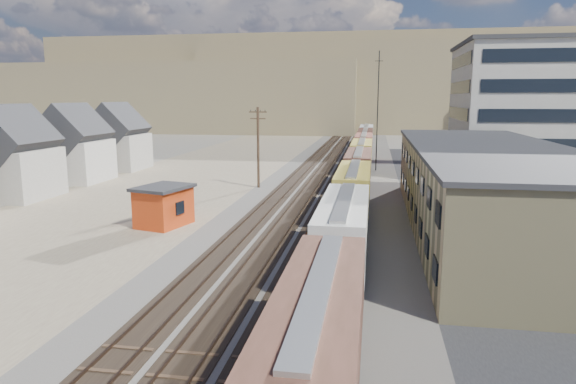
% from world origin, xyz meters
% --- Properties ---
extents(ground, '(300.00, 300.00, 0.00)m').
position_xyz_m(ground, '(0.00, 0.00, 0.00)').
color(ground, '#6B6356').
rests_on(ground, ground).
extents(ballast_bed, '(18.00, 200.00, 0.06)m').
position_xyz_m(ballast_bed, '(0.00, 50.00, 0.03)').
color(ballast_bed, '#4C4742').
rests_on(ballast_bed, ground).
extents(dirt_yard, '(24.00, 180.00, 0.03)m').
position_xyz_m(dirt_yard, '(-20.00, 40.00, 0.01)').
color(dirt_yard, '#766451').
rests_on(dirt_yard, ground).
extents(asphalt_lot, '(26.00, 120.00, 0.04)m').
position_xyz_m(asphalt_lot, '(22.00, 35.00, 0.02)').
color(asphalt_lot, '#232326').
rests_on(asphalt_lot, ground).
extents(rail_tracks, '(11.40, 200.00, 0.24)m').
position_xyz_m(rail_tracks, '(-0.55, 50.00, 0.11)').
color(rail_tracks, black).
rests_on(rail_tracks, ground).
extents(freight_train, '(3.00, 119.74, 4.46)m').
position_xyz_m(freight_train, '(3.80, 50.59, 2.79)').
color(freight_train, black).
rests_on(freight_train, ground).
extents(warehouse, '(12.40, 40.40, 7.25)m').
position_xyz_m(warehouse, '(14.98, 25.00, 3.65)').
color(warehouse, tan).
rests_on(warehouse, ground).
extents(office_tower, '(22.60, 18.60, 18.45)m').
position_xyz_m(office_tower, '(27.95, 54.95, 9.26)').
color(office_tower, '#9E998E').
rests_on(office_tower, ground).
extents(utility_pole_north, '(2.20, 0.32, 10.00)m').
position_xyz_m(utility_pole_north, '(-8.50, 42.00, 5.30)').
color(utility_pole_north, '#382619').
rests_on(utility_pole_north, ground).
extents(radio_mast, '(1.20, 0.16, 18.00)m').
position_xyz_m(radio_mast, '(6.00, 60.00, 9.12)').
color(radio_mast, black).
rests_on(radio_mast, ground).
extents(hills_north, '(265.00, 80.00, 32.00)m').
position_xyz_m(hills_north, '(0.17, 167.92, 14.10)').
color(hills_north, brown).
rests_on(hills_north, ground).
extents(maintenance_shed, '(4.90, 5.69, 3.58)m').
position_xyz_m(maintenance_shed, '(-12.41, 21.75, 1.83)').
color(maintenance_shed, red).
rests_on(maintenance_shed, ground).
extents(parked_car_blue, '(5.90, 6.16, 1.62)m').
position_xyz_m(parked_car_blue, '(27.11, 58.92, 0.81)').
color(parked_car_blue, '#171B52').
rests_on(parked_car_blue, ground).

